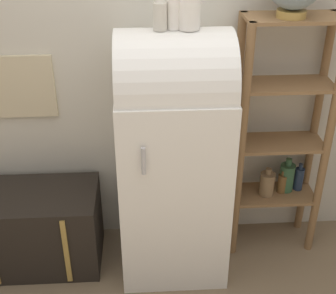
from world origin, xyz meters
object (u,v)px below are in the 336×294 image
object	(u,v)px
vase_left	(160,10)
vase_center	(173,5)
suitcase_trunk	(37,228)
vase_right	(189,5)
refrigerator	(173,153)

from	to	relation	value
vase_left	vase_center	bearing A→B (deg)	11.97
suitcase_trunk	vase_right	bearing A→B (deg)	-2.03
suitcase_trunk	vase_left	xyz separation A→B (m)	(0.80, -0.05, 1.37)
refrigerator	suitcase_trunk	world-z (taller)	refrigerator
vase_center	vase_right	world-z (taller)	vase_center
suitcase_trunk	vase_left	size ratio (longest dim) A/B	3.82
suitcase_trunk	vase_left	bearing A→B (deg)	-3.23
suitcase_trunk	vase_left	distance (m)	1.58
vase_left	vase_center	size ratio (longest dim) A/B	0.80
refrigerator	vase_left	world-z (taller)	vase_left
refrigerator	vase_left	distance (m)	0.83
vase_center	suitcase_trunk	bearing A→B (deg)	177.97
refrigerator	suitcase_trunk	xyz separation A→B (m)	(-0.87, 0.03, -0.54)
vase_center	vase_right	distance (m)	0.08
vase_left	vase_right	size ratio (longest dim) A/B	0.82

